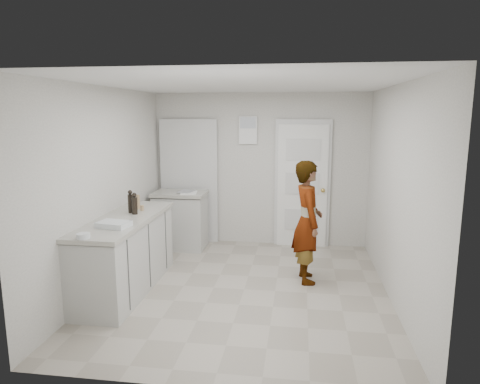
# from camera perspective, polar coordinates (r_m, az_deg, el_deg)

# --- Properties ---
(ground) EXTENTS (4.00, 4.00, 0.00)m
(ground) POSITION_cam_1_polar(r_m,az_deg,el_deg) (5.49, 0.56, -12.84)
(ground) COLOR gray
(ground) RESTS_ON ground
(room_shell) EXTENTS (4.00, 4.00, 4.00)m
(room_shell) POSITION_cam_1_polar(r_m,az_deg,el_deg) (7.10, 1.23, 1.14)
(room_shell) COLOR #B3B1A9
(room_shell) RESTS_ON ground
(main_counter) EXTENTS (0.64, 1.96, 0.93)m
(main_counter) POSITION_cam_1_polar(r_m,az_deg,el_deg) (5.52, -14.96, -8.32)
(main_counter) COLOR beige
(main_counter) RESTS_ON ground
(side_counter) EXTENTS (0.84, 0.61, 0.93)m
(side_counter) POSITION_cam_1_polar(r_m,az_deg,el_deg) (7.04, -7.93, -3.98)
(side_counter) COLOR beige
(side_counter) RESTS_ON ground
(person) EXTENTS (0.48, 0.64, 1.59)m
(person) POSITION_cam_1_polar(r_m,az_deg,el_deg) (5.59, 8.98, -3.95)
(person) COLOR silver
(person) RESTS_ON ground
(cake_mix_box) EXTENTS (0.12, 0.07, 0.19)m
(cake_mix_box) POSITION_cam_1_polar(r_m,az_deg,el_deg) (5.81, -13.81, -1.28)
(cake_mix_box) COLOR #8E6A47
(cake_mix_box) RESTS_ON main_counter
(spice_jar) EXTENTS (0.05, 0.05, 0.07)m
(spice_jar) POSITION_cam_1_polar(r_m,az_deg,el_deg) (5.70, -12.91, -2.09)
(spice_jar) COLOR tan
(spice_jar) RESTS_ON main_counter
(oil_cruet_a) EXTENTS (0.07, 0.07, 0.28)m
(oil_cruet_a) POSITION_cam_1_polar(r_m,az_deg,el_deg) (5.50, -13.88, -1.56)
(oil_cruet_a) COLOR black
(oil_cruet_a) RESTS_ON main_counter
(oil_cruet_b) EXTENTS (0.07, 0.07, 0.29)m
(oil_cruet_b) POSITION_cam_1_polar(r_m,az_deg,el_deg) (5.59, -14.40, -1.29)
(oil_cruet_b) COLOR black
(oil_cruet_b) RESTS_ON main_counter
(baking_dish) EXTENTS (0.38, 0.29, 0.06)m
(baking_dish) POSITION_cam_1_polar(r_m,az_deg,el_deg) (4.97, -16.49, -4.18)
(baking_dish) COLOR silver
(baking_dish) RESTS_ON main_counter
(egg_bowl) EXTENTS (0.14, 0.14, 0.05)m
(egg_bowl) POSITION_cam_1_polar(r_m,az_deg,el_deg) (4.62, -20.16, -5.52)
(egg_bowl) COLOR silver
(egg_bowl) RESTS_ON main_counter
(papers) EXTENTS (0.31, 0.36, 0.01)m
(papers) POSITION_cam_1_polar(r_m,az_deg,el_deg) (6.84, -6.84, -0.08)
(papers) COLOR white
(papers) RESTS_ON side_counter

